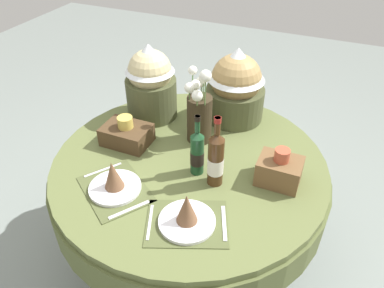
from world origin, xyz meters
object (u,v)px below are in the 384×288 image
(gift_tub_back_left, at_px, (150,79))
(woven_basket_side_right, at_px, (279,170))
(woven_basket_side_left, at_px, (127,134))
(wine_bottle_centre, at_px, (197,152))
(dining_table, at_px, (189,180))
(place_setting_left, at_px, (114,182))
(place_setting_right, at_px, (187,215))
(gift_tub_back_centre, at_px, (236,83))
(flower_vase, at_px, (199,113))
(wine_bottle_left, at_px, (216,159))

(gift_tub_back_left, bearing_deg, woven_basket_side_right, -19.47)
(woven_basket_side_left, bearing_deg, wine_bottle_centre, -9.55)
(dining_table, bearing_deg, wine_bottle_centre, -42.85)
(place_setting_left, xyz_separation_m, woven_basket_side_right, (0.67, 0.35, 0.02))
(place_setting_right, bearing_deg, woven_basket_side_right, 54.58)
(gift_tub_back_centre, bearing_deg, woven_basket_side_right, -51.17)
(dining_table, bearing_deg, flower_vase, 97.54)
(place_setting_right, bearing_deg, place_setting_left, 171.88)
(dining_table, relative_size, woven_basket_side_right, 7.11)
(gift_tub_back_left, bearing_deg, place_setting_left, -77.32)
(gift_tub_back_centre, relative_size, woven_basket_side_right, 2.17)
(place_setting_left, distance_m, wine_bottle_centre, 0.41)
(wine_bottle_centre, bearing_deg, gift_tub_back_left, 139.65)
(place_setting_left, distance_m, place_setting_right, 0.39)
(gift_tub_back_left, bearing_deg, gift_tub_back_centre, 20.47)
(woven_basket_side_left, bearing_deg, place_setting_left, -67.85)
(dining_table, height_order, woven_basket_side_left, woven_basket_side_left)
(place_setting_left, distance_m, woven_basket_side_left, 0.37)
(place_setting_right, bearing_deg, gift_tub_back_centre, 95.25)
(place_setting_left, height_order, place_setting_right, same)
(flower_vase, distance_m, wine_bottle_centre, 0.27)
(wine_bottle_left, bearing_deg, flower_vase, 124.60)
(place_setting_left, distance_m, flower_vase, 0.57)
(place_setting_right, bearing_deg, wine_bottle_left, 86.39)
(place_setting_right, bearing_deg, dining_table, 112.18)
(dining_table, bearing_deg, woven_basket_side_left, 178.45)
(place_setting_right, height_order, gift_tub_back_left, gift_tub_back_left)
(dining_table, distance_m, woven_basket_side_left, 0.42)
(wine_bottle_left, height_order, wine_bottle_centre, wine_bottle_left)
(woven_basket_side_left, height_order, woven_basket_side_right, woven_basket_side_right)
(gift_tub_back_centre, distance_m, woven_basket_side_left, 0.67)
(flower_vase, relative_size, wine_bottle_left, 1.23)
(place_setting_left, bearing_deg, wine_bottle_centre, 41.74)
(dining_table, bearing_deg, gift_tub_back_left, 140.13)
(dining_table, distance_m, wine_bottle_centre, 0.27)
(gift_tub_back_left, height_order, gift_tub_back_centre, gift_tub_back_left)
(place_setting_right, height_order, gift_tub_back_centre, gift_tub_back_centre)
(gift_tub_back_centre, height_order, woven_basket_side_left, gift_tub_back_centre)
(dining_table, bearing_deg, place_setting_right, -67.82)
(dining_table, distance_m, wine_bottle_left, 0.34)
(place_setting_left, distance_m, wine_bottle_left, 0.47)
(gift_tub_back_left, distance_m, woven_basket_side_right, 0.88)
(flower_vase, relative_size, wine_bottle_centre, 1.38)
(place_setting_left, bearing_deg, wine_bottle_left, 29.50)
(flower_vase, height_order, gift_tub_back_left, same)
(place_setting_left, bearing_deg, gift_tub_back_left, 102.68)
(wine_bottle_left, relative_size, wine_bottle_centre, 1.13)
(wine_bottle_centre, bearing_deg, woven_basket_side_left, 170.45)
(wine_bottle_centre, xyz_separation_m, woven_basket_side_left, (-0.44, 0.07, -0.06))
(wine_bottle_left, height_order, woven_basket_side_right, wine_bottle_left)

